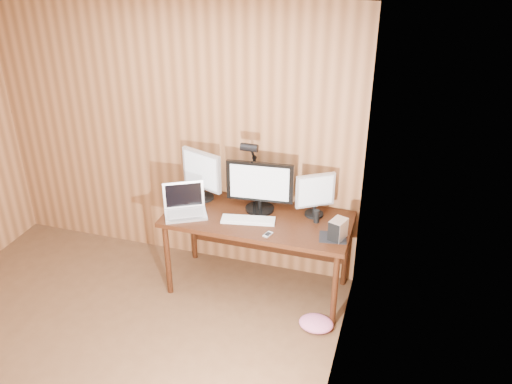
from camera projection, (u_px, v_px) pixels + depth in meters
The scene contains 14 objects.
room_shell at pixel (32, 254), 3.26m from camera, with size 4.00×4.00×4.00m.
desk at pixel (260, 225), 4.75m from camera, with size 1.60×0.70×0.75m.
monitor_center at pixel (260, 186), 4.64m from camera, with size 0.58×0.25×0.45m.
monitor_left at pixel (202, 174), 4.82m from camera, with size 0.40×0.19×0.46m.
monitor_right at pixel (315, 194), 4.57m from camera, with size 0.30×0.21×0.39m.
laptop at pixel (185, 206), 4.68m from camera, with size 0.44×0.41×0.25m.
keyboard at pixel (248, 220), 4.57m from camera, with size 0.47×0.22×0.02m.
mousepad at pixel (333, 237), 4.34m from camera, with size 0.22×0.18×0.00m, color black.
mouse at pixel (333, 235), 4.33m from camera, with size 0.07×0.12×0.04m, color black.
hard_drive at pixel (338, 229), 4.30m from camera, with size 0.15×0.18×0.17m.
phone at pixel (268, 234), 4.38m from camera, with size 0.07×0.10×0.01m.
speaker at pixel (317, 216), 4.53m from camera, with size 0.05×0.05×0.12m, color black.
desk_lamp at pixel (252, 163), 4.67m from camera, with size 0.15×0.21×0.64m.
fabric_pile at pixel (316, 323), 4.48m from camera, with size 0.29×0.24×0.09m, color #D76895, non-canonical shape.
Camera 1 is at (2.09, -2.20, 3.10)m, focal length 38.00 mm.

